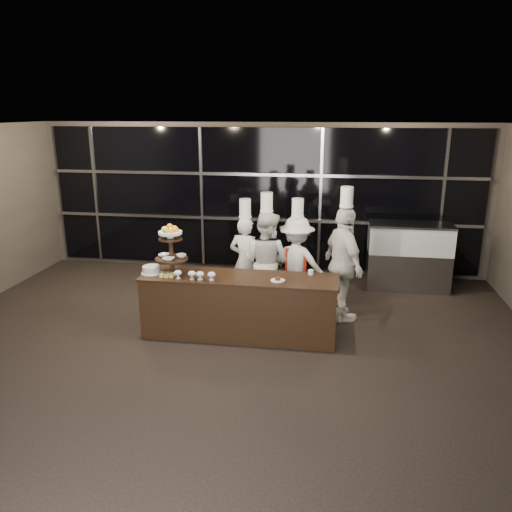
% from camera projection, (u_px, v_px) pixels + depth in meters
% --- Properties ---
extents(room, '(10.00, 10.00, 10.00)m').
position_uv_depth(room, '(193.00, 278.00, 5.33)').
color(room, black).
rests_on(room, ground).
extents(window_wall, '(8.60, 0.10, 2.80)m').
position_uv_depth(window_wall, '(260.00, 199.00, 10.00)').
color(window_wall, black).
rests_on(window_wall, ground).
extents(buffet_counter, '(2.84, 0.74, 0.92)m').
position_uv_depth(buffet_counter, '(239.00, 306.00, 7.30)').
color(buffet_counter, black).
rests_on(buffet_counter, ground).
extents(display_stand, '(0.48, 0.48, 0.74)m').
position_uv_depth(display_stand, '(171.00, 246.00, 7.20)').
color(display_stand, black).
rests_on(display_stand, buffet_counter).
extents(compotes, '(0.60, 0.11, 0.12)m').
position_uv_depth(compotes, '(195.00, 274.00, 7.03)').
color(compotes, silver).
rests_on(compotes, buffet_counter).
extents(layer_cake, '(0.30, 0.30, 0.11)m').
position_uv_depth(layer_cake, '(152.00, 270.00, 7.30)').
color(layer_cake, white).
rests_on(layer_cake, buffet_counter).
extents(pastry_squares, '(0.19, 0.13, 0.05)m').
position_uv_depth(pastry_squares, '(167.00, 275.00, 7.16)').
color(pastry_squares, '#ECD773').
rests_on(pastry_squares, buffet_counter).
extents(small_plate, '(0.20, 0.20, 0.05)m').
position_uv_depth(small_plate, '(278.00, 280.00, 6.99)').
color(small_plate, white).
rests_on(small_plate, buffet_counter).
extents(chef_cup, '(0.08, 0.08, 0.07)m').
position_uv_depth(chef_cup, '(311.00, 272.00, 7.25)').
color(chef_cup, white).
rests_on(chef_cup, buffet_counter).
extents(display_case, '(1.50, 0.66, 1.24)m').
position_uv_depth(display_case, '(409.00, 253.00, 9.20)').
color(display_case, '#A5A5AA').
rests_on(display_case, ground).
extents(chef_a, '(0.64, 0.50, 1.84)m').
position_uv_depth(chef_a, '(245.00, 260.00, 8.35)').
color(chef_a, silver).
rests_on(chef_a, ground).
extents(chef_b, '(1.01, 0.93, 1.98)m').
position_uv_depth(chef_b, '(266.00, 261.00, 8.11)').
color(chef_b, silver).
rests_on(chef_b, ground).
extents(chef_c, '(1.11, 0.75, 1.88)m').
position_uv_depth(chef_c, '(296.00, 263.00, 8.19)').
color(chef_c, white).
rests_on(chef_c, ground).
extents(chef_d, '(0.88, 1.16, 2.13)m').
position_uv_depth(chef_d, '(343.00, 264.00, 7.74)').
color(chef_d, white).
rests_on(chef_d, ground).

